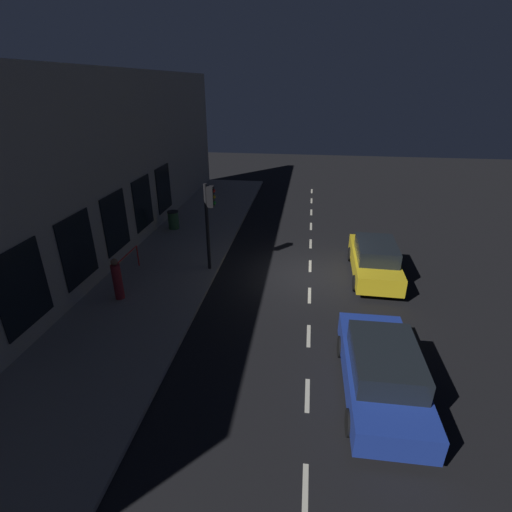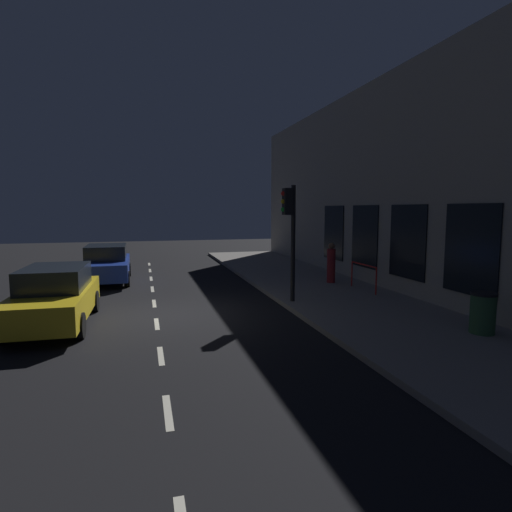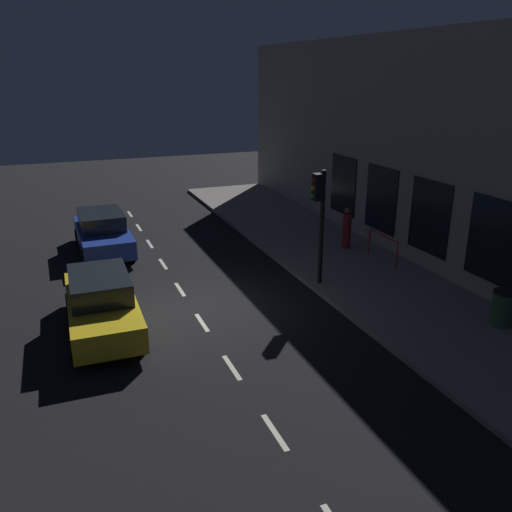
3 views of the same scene
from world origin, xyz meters
The scene contains 10 objects.
ground_plane centered at (0.00, 0.00, 0.00)m, with size 60.00×60.00×0.00m, color black.
sidewalk centered at (6.25, 0.00, 0.07)m, with size 4.50×32.00×0.15m.
building_facade centered at (8.80, 0.00, 4.05)m, with size 0.65×32.00×8.12m.
lane_centre_line centered at (0.00, -1.00, 0.00)m, with size 0.12×27.20×0.01m.
traffic_light centered at (4.24, 0.13, 2.70)m, with size 0.49×0.32×3.74m.
parked_car_0 centered at (-1.85, 6.49, 0.79)m, with size 1.98×4.56×1.58m.
parked_car_1 centered at (-2.63, -0.39, 0.79)m, with size 1.92×4.55×1.58m.
pedestrian_0 centered at (7.07, 3.02, 0.91)m, with size 0.48×0.48×1.63m.
trash_bin centered at (7.55, -4.42, 0.65)m, with size 0.60×0.60×0.99m.
red_railing centered at (7.51, 1.20, 0.85)m, with size 0.05×1.82×0.97m.
Camera 3 is at (-3.56, -14.20, 6.77)m, focal length 37.17 mm.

